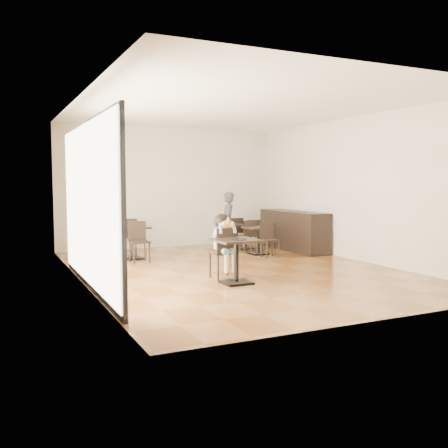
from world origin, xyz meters
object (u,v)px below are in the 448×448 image
cafe_table_left (133,243)px  chair_back_b (255,236)px  cafe_table_back (245,236)px  chair_mid_a (248,236)px  chair_mid_b (270,240)px  child (223,246)px  child_chair (223,253)px  chair_left_a (127,237)px  child_table (236,261)px  cafe_table_mid (258,241)px  chair_left_b (139,242)px  chair_back_a (236,232)px  adult_patron (228,222)px

cafe_table_left → chair_back_b: chair_back_b is taller
cafe_table_back → chair_mid_a: size_ratio=0.82×
chair_mid_b → child: bearing=-135.6°
child_chair → chair_mid_b: child_chair is taller
child_chair → chair_left_a: child_chair is taller
child_table → chair_left_a: 4.12m
cafe_table_mid → chair_left_a: 3.16m
child_chair → child: child is taller
cafe_table_mid → chair_left_b: size_ratio=0.74×
child → chair_back_a: size_ratio=1.50×
child_table → child: size_ratio=0.66×
chair_mid_a → chair_left_a: bearing=-8.1°
child → chair_back_a: 4.52m
adult_patron → chair_left_a: adult_patron is taller
adult_patron → child: bearing=-12.5°
child_chair → chair_left_b: 2.54m
child_chair → chair_left_a: (-0.89, 3.48, -0.02)m
child_chair → cafe_table_back: size_ratio=1.43×
chair_left_b → cafe_table_left: bearing=89.7°
adult_patron → chair_left_a: 2.53m
cafe_table_back → chair_left_a: 3.13m
cafe_table_mid → chair_left_a: bearing=158.7°
child_table → chair_back_b: bearing=56.5°
cafe_table_mid → cafe_table_back: bearing=79.7°
cafe_table_back → chair_mid_b: chair_mid_b is taller
child_table → chair_back_b: 4.04m
cafe_table_back → chair_mid_a: (-0.19, -0.49, 0.07)m
child_chair → chair_mid_a: size_ratio=1.17×
child_table → cafe_table_mid: size_ratio=1.17×
chair_mid_a → chair_left_a: 3.00m
child → cafe_table_mid: (2.04, 2.33, -0.26)m
child_table → chair_mid_a: chair_mid_a is taller
chair_left_a → chair_back_a: 3.16m
cafe_table_mid → chair_left_b: (-2.94, 0.04, 0.11)m
child_table → chair_mid_b: bearing=48.7°
chair_mid_a → cafe_table_back: bearing=-107.7°
chair_back_a → chair_mid_b: bearing=99.8°
chair_mid_b → chair_left_a: (-2.94, 1.69, 0.05)m
chair_back_b → child_chair: bearing=-113.6°
chair_back_a → chair_back_b: same height
chair_left_a → chair_back_b: bearing=167.8°
chair_back_b → chair_mid_a: bearing=177.5°
chair_mid_b → chair_left_b: bearing=171.9°
chair_left_b → child: bearing=-69.7°
adult_patron → child_table: bearing=-8.8°
cafe_table_back → chair_left_b: chair_left_b is taller
cafe_table_mid → chair_left_b: chair_left_b is taller
child_chair → chair_back_a: bearing=-119.7°
chair_left_a → chair_left_b: size_ratio=1.00×
cafe_table_left → cafe_table_back: cafe_table_left is taller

